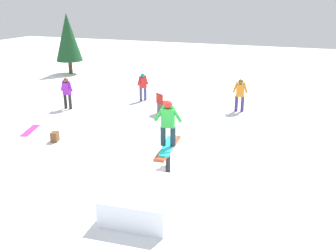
% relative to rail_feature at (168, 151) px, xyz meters
% --- Properties ---
extents(ground_plane, '(60.00, 60.00, 0.00)m').
position_rel_rail_feature_xyz_m(ground_plane, '(0.00, 0.00, -0.65)').
color(ground_plane, white).
extents(rail_feature, '(1.83, 0.43, 0.80)m').
position_rel_rail_feature_xyz_m(rail_feature, '(0.00, 0.00, 0.00)').
color(rail_feature, black).
rests_on(rail_feature, ground).
extents(snow_kicker_ramp, '(1.92, 1.65, 0.61)m').
position_rel_rail_feature_xyz_m(snow_kicker_ramp, '(-2.08, -0.18, -0.35)').
color(snow_kicker_ramp, white).
rests_on(snow_kicker_ramp, ground).
extents(main_rider_on_rail, '(1.51, 0.78, 1.32)m').
position_rel_rail_feature_xyz_m(main_rider_on_rail, '(0.00, 0.00, 0.79)').
color(main_rider_on_rail, '#1EBDCB').
rests_on(main_rider_on_rail, rail_feature).
extents(bystander_red, '(0.52, 0.41, 1.32)m').
position_rel_rail_feature_xyz_m(bystander_red, '(6.85, 3.86, 0.08)').
color(bystander_red, '#3D4171').
rests_on(bystander_red, ground).
extents(bystander_purple, '(0.21, 0.63, 1.39)m').
position_rel_rail_feature_xyz_m(bystander_purple, '(4.41, 6.40, 0.13)').
color(bystander_purple, '#2B2522').
rests_on(bystander_purple, ground).
extents(bystander_orange, '(0.27, 0.65, 1.42)m').
position_rel_rail_feature_xyz_m(bystander_orange, '(6.69, -0.77, 0.14)').
color(bystander_orange, '#3E347D').
rests_on(bystander_orange, ground).
extents(loose_snowboard_magenta, '(1.27, 0.65, 0.02)m').
position_rel_rail_feature_xyz_m(loose_snowboard_magenta, '(1.46, 6.02, -0.64)').
color(loose_snowboard_magenta, '#CD2E96').
rests_on(loose_snowboard_magenta, ground).
extents(folding_chair, '(0.61, 0.61, 0.88)m').
position_rel_rail_feature_xyz_m(folding_chair, '(5.24, 2.23, -0.24)').
color(folding_chair, '#3F3F44').
rests_on(folding_chair, ground).
extents(backpack_on_snow, '(0.35, 0.30, 0.34)m').
position_rel_rail_feature_xyz_m(backpack_on_snow, '(0.89, 4.49, -0.48)').
color(backpack_on_snow, brown).
rests_on(backpack_on_snow, ground).
extents(pine_tree_near, '(1.66, 1.66, 3.77)m').
position_rel_rail_feature_xyz_m(pine_tree_near, '(11.27, 10.97, 1.64)').
color(pine_tree_near, '#4C331E').
rests_on(pine_tree_near, ground).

